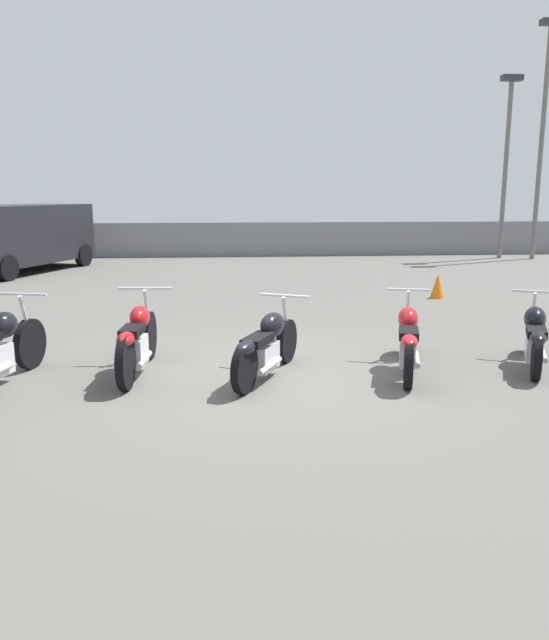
{
  "coord_description": "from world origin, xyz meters",
  "views": [
    {
      "loc": [
        -0.71,
        -7.78,
        2.33
      ],
      "look_at": [
        0.0,
        0.37,
        0.65
      ],
      "focal_mm": 35.0,
      "sensor_mm": 36.0,
      "label": 1
    }
  ],
  "objects": [
    {
      "name": "light_pole_right",
      "position": [
        9.36,
        13.98,
        3.79
      ],
      "size": [
        0.7,
        0.35,
        6.27
      ],
      "color": "slate",
      "rests_on": "ground_plane"
    },
    {
      "name": "ground_plane",
      "position": [
        0.0,
        0.0,
        0.0
      ],
      "size": [
        60.0,
        60.0,
        0.0
      ],
      "primitive_type": "plane",
      "color": "#5B5954"
    },
    {
      "name": "motorcycle_slot_1",
      "position": [
        -1.8,
        0.2,
        0.44
      ],
      "size": [
        0.74,
        2.11,
        1.05
      ],
      "rotation": [
        0.0,
        0.0,
        -0.08
      ],
      "color": "black",
      "rests_on": "ground_plane"
    },
    {
      "name": "fence_back",
      "position": [
        0.0,
        15.39,
        0.62
      ],
      "size": [
        40.0,
        0.04,
        1.24
      ],
      "color": "gray",
      "rests_on": "ground_plane"
    },
    {
      "name": "traffic_cone_near",
      "position": [
        4.14,
        5.67,
        0.27
      ],
      "size": [
        0.33,
        0.33,
        0.54
      ],
      "color": "orange",
      "rests_on": "ground_plane"
    },
    {
      "name": "motorcycle_slot_4",
      "position": [
        3.5,
        0.07,
        0.42
      ],
      "size": [
        0.97,
        1.83,
        0.96
      ],
      "rotation": [
        0.0,
        0.0,
        -0.42
      ],
      "color": "black",
      "rests_on": "ground_plane"
    },
    {
      "name": "motorcycle_slot_2",
      "position": [
        -0.14,
        -0.11,
        0.42
      ],
      "size": [
        1.1,
        1.93,
        0.98
      ],
      "rotation": [
        0.0,
        0.0,
        -0.44
      ],
      "color": "black",
      "rests_on": "ground_plane"
    },
    {
      "name": "light_pole_left",
      "position": [
        10.39,
        13.58,
        4.68
      ],
      "size": [
        0.7,
        0.35,
        7.98
      ],
      "color": "slate",
      "rests_on": "ground_plane"
    },
    {
      "name": "parked_van",
      "position": [
        -6.64,
        11.37,
        1.1
      ],
      "size": [
        3.63,
        5.21,
        1.96
      ],
      "rotation": [
        0.0,
        0.0,
        -0.37
      ],
      "color": "black",
      "rests_on": "ground_plane"
    },
    {
      "name": "motorcycle_slot_3",
      "position": [
        1.73,
        0.01,
        0.43
      ],
      "size": [
        0.84,
        2.16,
        1.0
      ],
      "rotation": [
        0.0,
        0.0,
        -0.27
      ],
      "color": "black",
      "rests_on": "ground_plane"
    }
  ]
}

